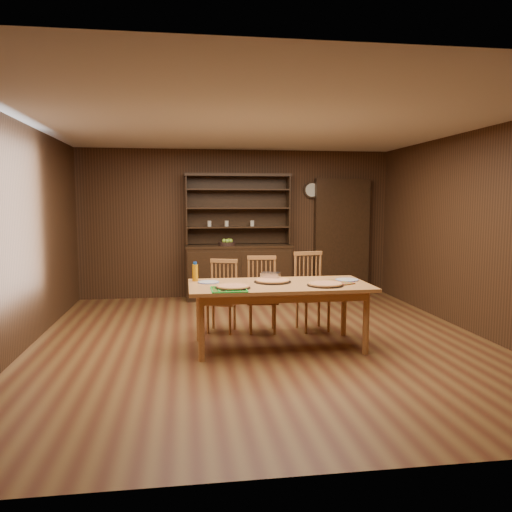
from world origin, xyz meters
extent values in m
plane|color=brown|center=(0.00, 0.00, 0.00)|extent=(6.00, 6.00, 0.00)
plane|color=beige|center=(0.00, 0.00, 2.60)|extent=(6.00, 6.00, 0.00)
plane|color=#3D2413|center=(0.00, 3.00, 1.30)|extent=(5.50, 0.00, 5.50)
plane|color=#3D2413|center=(0.00, -3.00, 1.30)|extent=(5.50, 0.00, 5.50)
plane|color=#3D2413|center=(-2.75, 0.00, 1.30)|extent=(0.00, 6.00, 6.00)
plane|color=#3D2413|center=(2.75, 0.00, 1.30)|extent=(0.00, 6.00, 6.00)
cube|color=black|center=(0.00, 2.74, 0.45)|extent=(1.80, 0.50, 0.90)
cube|color=black|center=(0.00, 2.74, 0.92)|extent=(1.84, 0.52, 0.04)
cube|color=black|center=(0.00, 2.97, 1.55)|extent=(1.80, 0.02, 1.20)
cube|color=black|center=(-0.89, 2.82, 1.55)|extent=(0.02, 0.32, 1.20)
cube|color=black|center=(0.89, 2.82, 1.55)|extent=(0.02, 0.32, 1.20)
cube|color=black|center=(0.00, 2.82, 2.15)|extent=(1.84, 0.34, 0.05)
cylinder|color=#ABA490|center=(-0.50, 2.82, 1.31)|extent=(0.07, 0.07, 0.10)
cylinder|color=#ABA490|center=(-0.20, 2.82, 1.31)|extent=(0.07, 0.07, 0.10)
cube|color=black|center=(1.90, 2.90, 1.05)|extent=(1.00, 0.18, 2.10)
cylinder|color=black|center=(1.35, 2.96, 1.90)|extent=(0.30, 0.04, 0.30)
cylinder|color=beige|center=(1.35, 2.94, 1.90)|extent=(0.24, 0.01, 0.24)
cube|color=#B97940|center=(0.15, -0.27, 0.73)|extent=(2.07, 1.03, 0.04)
cylinder|color=#B97940|center=(-0.76, -0.66, 0.35)|extent=(0.07, 0.07, 0.71)
cylinder|color=#B97940|center=(-0.76, 0.12, 0.35)|extent=(0.07, 0.07, 0.71)
cylinder|color=#B97940|center=(1.06, -0.66, 0.35)|extent=(0.07, 0.07, 0.71)
cylinder|color=#B97940|center=(1.06, 0.12, 0.35)|extent=(0.07, 0.07, 0.71)
cube|color=#B87E3F|center=(-0.46, 0.53, 0.39)|extent=(0.48, 0.47, 0.04)
cylinder|color=#B87E3F|center=(-0.65, 0.44, 0.19)|extent=(0.03, 0.03, 0.37)
cylinder|color=#B87E3F|center=(-0.56, 0.70, 0.19)|extent=(0.03, 0.03, 0.37)
cylinder|color=#B87E3F|center=(-0.37, 0.35, 0.19)|extent=(0.03, 0.03, 0.37)
cylinder|color=#B87E3F|center=(-0.28, 0.61, 0.19)|extent=(0.03, 0.03, 0.37)
cube|color=#B87E3F|center=(-0.42, 0.67, 0.91)|extent=(0.36, 0.15, 0.05)
cube|color=#B87E3F|center=(0.06, 0.44, 0.41)|extent=(0.44, 0.42, 0.04)
cylinder|color=#B87E3F|center=(-0.11, 0.32, 0.20)|extent=(0.03, 0.03, 0.39)
cylinder|color=#B87E3F|center=(-0.08, 0.60, 0.20)|extent=(0.03, 0.03, 0.39)
cylinder|color=#B87E3F|center=(0.20, 0.28, 0.20)|extent=(0.03, 0.03, 0.39)
cylinder|color=#B87E3F|center=(0.23, 0.57, 0.20)|extent=(0.03, 0.03, 0.39)
cube|color=#B87E3F|center=(0.08, 0.61, 0.96)|extent=(0.38, 0.08, 0.05)
cube|color=#B87E3F|center=(0.74, 0.44, 0.43)|extent=(0.48, 0.47, 0.04)
cylinder|color=#B87E3F|center=(0.60, 0.27, 0.21)|extent=(0.04, 0.04, 0.41)
cylinder|color=#B87E3F|center=(0.55, 0.56, 0.21)|extent=(0.04, 0.04, 0.41)
cylinder|color=#B87E3F|center=(0.92, 0.32, 0.21)|extent=(0.04, 0.04, 0.41)
cylinder|color=#B87E3F|center=(0.87, 0.62, 0.21)|extent=(0.04, 0.04, 0.41)
cube|color=#B87E3F|center=(0.71, 0.61, 1.00)|extent=(0.40, 0.10, 0.05)
cylinder|color=black|center=(-0.41, -0.50, 0.76)|extent=(0.39, 0.39, 0.01)
cylinder|color=tan|center=(-0.41, -0.50, 0.77)|extent=(0.36, 0.36, 0.02)
torus|color=#BC7F43|center=(-0.41, -0.50, 0.77)|extent=(0.36, 0.36, 0.03)
cylinder|color=black|center=(0.64, -0.47, 0.76)|extent=(0.41, 0.41, 0.01)
cylinder|color=tan|center=(0.64, -0.47, 0.77)|extent=(0.38, 0.38, 0.02)
torus|color=#BC7F43|center=(0.64, -0.47, 0.77)|extent=(0.39, 0.39, 0.03)
cylinder|color=black|center=(0.09, -0.15, 0.76)|extent=(0.44, 0.44, 0.01)
cylinder|color=tan|center=(0.09, -0.15, 0.77)|extent=(0.39, 0.39, 0.02)
torus|color=#BC7F43|center=(0.09, -0.15, 0.77)|extent=(0.40, 0.40, 0.03)
cylinder|color=silver|center=(-0.66, -0.10, 0.76)|extent=(0.25, 0.25, 0.01)
torus|color=#324098|center=(-0.66, -0.10, 0.76)|extent=(0.25, 0.25, 0.01)
cylinder|color=silver|center=(1.00, -0.16, 0.76)|extent=(0.28, 0.28, 0.01)
torus|color=#324098|center=(1.00, -0.16, 0.76)|extent=(0.28, 0.28, 0.01)
cube|color=silver|center=(0.10, 0.04, 0.79)|extent=(0.27, 0.24, 0.09)
cylinder|color=orange|center=(-0.81, 0.07, 0.85)|extent=(0.07, 0.07, 0.20)
cylinder|color=#123E95|center=(-0.81, 0.07, 0.96)|extent=(0.04, 0.04, 0.03)
cube|color=#B0141F|center=(0.89, -0.38, 0.76)|extent=(0.25, 0.25, 0.01)
cube|color=#B0141F|center=(0.76, -0.24, 0.76)|extent=(0.21, 0.21, 0.01)
cylinder|color=black|center=(-0.21, 2.69, 0.97)|extent=(0.30, 0.30, 0.06)
sphere|color=#9DC635|center=(-0.26, 2.69, 1.02)|extent=(0.08, 0.08, 0.08)
sphere|color=#9DC635|center=(-0.18, 2.72, 1.02)|extent=(0.08, 0.08, 0.08)
sphere|color=#9DC635|center=(-0.21, 2.64, 1.02)|extent=(0.08, 0.08, 0.08)
sphere|color=#9DC635|center=(-0.15, 2.67, 1.02)|extent=(0.08, 0.08, 0.08)
camera|label=1|loc=(-0.92, -5.85, 1.69)|focal=35.00mm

